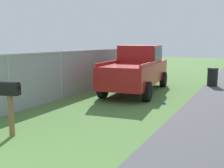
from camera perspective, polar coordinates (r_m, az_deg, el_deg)
mailbox at (r=6.80m, az=-20.64°, el=-1.79°), size 0.32×0.51×1.32m
pickup_truck at (r=12.47m, az=5.42°, el=3.51°), size 5.64×2.56×2.09m
trash_bin at (r=14.88m, az=20.34°, el=1.41°), size 0.54×0.54×0.94m
fence_section at (r=11.94m, az=-6.84°, el=2.81°), size 18.43×0.07×1.88m
litter_wrapper_near_hydrant at (r=10.22m, az=11.05°, el=-4.01°), size 0.12×0.09×0.01m
litter_can_midfield_a at (r=10.10m, az=10.88°, el=-3.99°), size 0.13×0.13×0.07m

